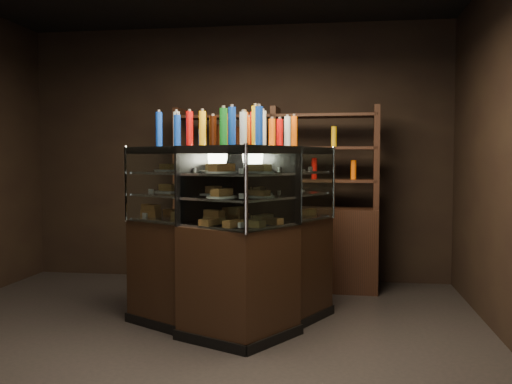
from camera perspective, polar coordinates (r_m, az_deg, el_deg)
ground at (r=4.60m, az=-7.72°, el=-14.87°), size 5.00×5.00×0.00m
room_shell at (r=4.40m, az=-7.92°, el=9.89°), size 5.02×5.02×3.01m
display_case at (r=4.89m, az=-2.07°, el=-7.52°), size 1.83×1.59×1.55m
food_display at (r=4.81m, az=-2.08°, el=0.18°), size 1.39×1.24×0.47m
bottles_top at (r=4.81m, az=-2.10°, el=6.25°), size 1.22×1.10×0.30m
potted_conifer at (r=5.42m, az=0.97°, el=-7.85°), size 0.32×0.32×0.67m
back_shelving at (r=6.35m, az=1.94°, el=-4.12°), size 2.26×0.51×2.00m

